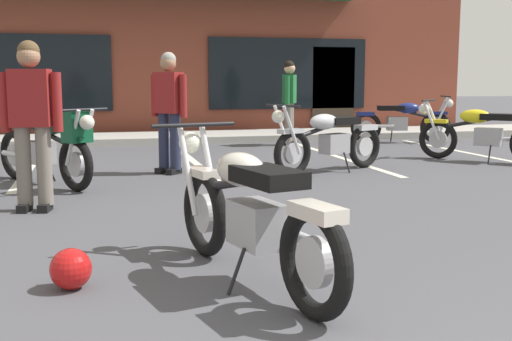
% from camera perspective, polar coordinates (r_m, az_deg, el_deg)
% --- Properties ---
extents(ground_plane, '(80.00, 80.00, 0.00)m').
position_cam_1_polar(ground_plane, '(5.48, 2.03, -5.46)').
color(ground_plane, '#47474C').
extents(sidewalk_kerb, '(22.00, 1.80, 0.14)m').
position_cam_1_polar(sidewalk_kerb, '(13.69, -7.94, 2.98)').
color(sidewalk_kerb, '#A8A59E').
rests_on(sidewalk_kerb, ground_plane).
extents(brick_storefront_building, '(15.45, 6.51, 4.07)m').
position_cam_1_polar(brick_storefront_building, '(17.70, -9.56, 10.49)').
color(brick_storefront_building, brown).
rests_on(brick_storefront_building, ground_plane).
extents(painted_stall_lines, '(10.01, 4.80, 0.01)m').
position_cam_1_polar(painted_stall_lines, '(10.15, -5.66, 0.84)').
color(painted_stall_lines, silver).
rests_on(painted_stall_lines, ground_plane).
extents(motorcycle_foreground_classic, '(0.90, 2.07, 0.98)m').
position_cam_1_polar(motorcycle_foreground_classic, '(4.03, -0.60, -3.72)').
color(motorcycle_foreground_classic, black).
rests_on(motorcycle_foreground_classic, ground_plane).
extents(motorcycle_black_cruiser, '(2.07, 0.87, 0.98)m').
position_cam_1_polar(motorcycle_black_cruiser, '(13.42, 13.08, 4.42)').
color(motorcycle_black_cruiser, black).
rests_on(motorcycle_black_cruiser, ground_plane).
extents(motorcycle_silver_naked, '(1.41, 1.83, 0.98)m').
position_cam_1_polar(motorcycle_silver_naked, '(8.12, -18.37, 2.36)').
color(motorcycle_silver_naked, black).
rests_on(motorcycle_silver_naked, ground_plane).
extents(motorcycle_blue_standard, '(1.61, 1.69, 0.98)m').
position_cam_1_polar(motorcycle_blue_standard, '(10.69, 19.76, 3.25)').
color(motorcycle_blue_standard, black).
rests_on(motorcycle_blue_standard, ground_plane).
extents(motorcycle_green_cafe_racer, '(1.97, 1.16, 0.98)m').
position_cam_1_polar(motorcycle_green_cafe_racer, '(8.93, 6.64, 2.79)').
color(motorcycle_green_cafe_racer, black).
rests_on(motorcycle_green_cafe_racer, ground_plane).
extents(person_in_black_shirt, '(0.40, 0.58, 1.68)m').
position_cam_1_polar(person_in_black_shirt, '(12.61, 3.05, 6.62)').
color(person_in_black_shirt, black).
rests_on(person_in_black_shirt, ground_plane).
extents(person_in_shorts_foreground, '(0.49, 0.49, 1.68)m').
position_cam_1_polar(person_in_shorts_foreground, '(8.81, -7.90, 5.88)').
color(person_in_shorts_foreground, black).
rests_on(person_in_shorts_foreground, ground_plane).
extents(person_by_back_row, '(0.61, 0.33, 1.68)m').
position_cam_1_polar(person_by_back_row, '(6.56, -19.66, 4.72)').
color(person_by_back_row, black).
rests_on(person_by_back_row, ground_plane).
extents(helmet_on_pavement, '(0.26, 0.26, 0.26)m').
position_cam_1_polar(helmet_on_pavement, '(4.13, -16.41, -8.53)').
color(helmet_on_pavement, '#B71414').
rests_on(helmet_on_pavement, ground_plane).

